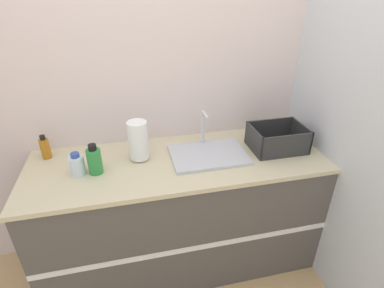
{
  "coord_description": "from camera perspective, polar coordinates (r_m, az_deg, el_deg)",
  "views": [
    {
      "loc": [
        -0.29,
        -1.29,
        1.9
      ],
      "look_at": [
        0.08,
        0.3,
        1.01
      ],
      "focal_mm": 28.0,
      "sensor_mm": 36.0,
      "label": 1
    }
  ],
  "objects": [
    {
      "name": "wall_back",
      "position": [
        2.1,
        -4.64,
        11.82
      ],
      "size": [
        4.29,
        0.06,
        2.6
      ],
      "color": "silver",
      "rests_on": "ground_plane"
    },
    {
      "name": "wall_right",
      "position": [
        2.15,
        24.16,
        9.82
      ],
      "size": [
        0.06,
        2.66,
        2.6
      ],
      "color": "silver",
      "rests_on": "ground_plane"
    },
    {
      "name": "counter_cabinet",
      "position": [
        2.2,
        -2.25,
        -12.82
      ],
      "size": [
        1.91,
        0.69,
        0.89
      ],
      "color": "#514C47",
      "rests_on": "ground_plane"
    },
    {
      "name": "sink",
      "position": [
        1.97,
        3.11,
        -1.72
      ],
      "size": [
        0.49,
        0.35,
        0.26
      ],
      "color": "silver",
      "rests_on": "counter_cabinet"
    },
    {
      "name": "paper_towel_roll",
      "position": [
        1.91,
        -10.21,
        0.63
      ],
      "size": [
        0.12,
        0.12,
        0.26
      ],
      "color": "#4C4C51",
      "rests_on": "counter_cabinet"
    },
    {
      "name": "dish_rack",
      "position": [
        2.11,
        15.87,
        0.64
      ],
      "size": [
        0.36,
        0.27,
        0.16
      ],
      "color": "#2D2D2D",
      "rests_on": "counter_cabinet"
    },
    {
      "name": "bottle_green",
      "position": [
        1.85,
        -18.06,
        -3.0
      ],
      "size": [
        0.08,
        0.08,
        0.19
      ],
      "color": "#2D8C3D",
      "rests_on": "counter_cabinet"
    },
    {
      "name": "bottle_amber",
      "position": [
        2.14,
        -26.18,
        -0.68
      ],
      "size": [
        0.06,
        0.06,
        0.16
      ],
      "color": "#B26B19",
      "rests_on": "counter_cabinet"
    },
    {
      "name": "bottle_clear",
      "position": [
        1.89,
        -21.06,
        -3.74
      ],
      "size": [
        0.09,
        0.09,
        0.14
      ],
      "color": "silver",
      "rests_on": "counter_cabinet"
    }
  ]
}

